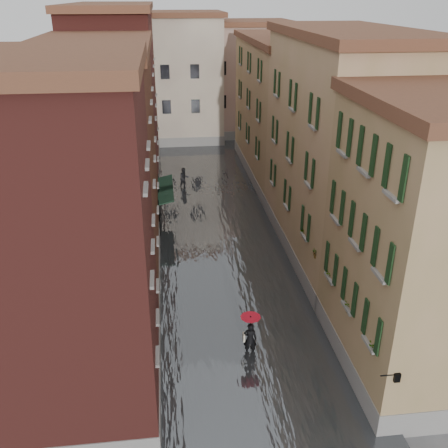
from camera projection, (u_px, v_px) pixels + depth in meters
ground at (245, 346)px, 23.61m from camera, size 120.00×120.00×0.00m
floodwater at (216, 228)px, 35.28m from camera, size 10.00×60.00×0.20m
building_left_near at (69, 253)px, 18.33m from camera, size 6.00×8.00×13.00m
building_left_mid at (101, 166)px, 28.34m from camera, size 6.00×14.00×12.50m
building_left_far at (119, 101)px, 41.54m from camera, size 6.00×16.00×14.00m
building_right_near at (426, 250)px, 20.15m from camera, size 6.00×8.00×11.50m
building_right_mid at (339, 153)px, 29.74m from camera, size 6.00×14.00×13.00m
building_right_far at (282, 112)px, 43.57m from camera, size 6.00×16.00×11.50m
building_end_cream at (165, 80)px, 54.80m from camera, size 12.00×9.00×13.00m
building_end_pink at (243, 80)px, 57.78m from camera, size 10.00×9.00×12.00m
awning_near at (165, 196)px, 34.45m from camera, size 1.09×3.26×2.80m
awning_far at (165, 185)px, 36.43m from camera, size 1.09×3.19×2.80m
wall_lantern at (396, 377)px, 17.41m from camera, size 0.71×0.22×0.35m
window_planters at (333, 272)px, 22.97m from camera, size 0.59×10.72×0.84m
pedestrian_main at (250, 332)px, 22.57m from camera, size 0.93×0.93×2.06m
pedestrian_far at (184, 178)px, 42.25m from camera, size 1.10×1.00×1.84m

